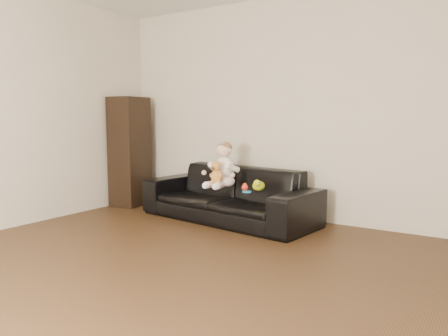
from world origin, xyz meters
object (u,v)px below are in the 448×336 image
Objects in this scene: cabinet at (130,152)px; toy_blue_disc at (247,192)px; teddy_bear at (216,173)px; toy_green at (259,186)px; baby at (223,167)px; sofa at (228,194)px; toy_rattle at (245,187)px.

toy_blue_disc is at bearing -17.44° from cabinet.
teddy_bear is 1.58× the size of toy_green.
toy_blue_disc is at bearing -24.27° from baby.
toy_green is at bearing -2.99° from baby.
toy_rattle is (0.33, -0.19, 0.13)m from sofa.
sofa is 1.44× the size of cabinet.
toy_green is 0.15m from toy_rattle.
cabinet is 20.32× the size of toy_rattle.
toy_green is at bearing -6.58° from sofa.
toy_blue_disc is at bearing -111.43° from toy_green.
sofa is 0.39m from teddy_bear.
cabinet is 1.66m from teddy_bear.
sofa is 13.46× the size of toy_green.
baby is 0.38m from toy_rattle.
teddy_bear is 0.36m from toy_rattle.
toy_green is (0.46, -0.11, 0.15)m from sofa.
teddy_bear is 0.49m from toy_green.
sofa is at bearing 166.03° from toy_green.
teddy_bear is at bearing -89.58° from baby.
teddy_bear is at bearing -79.64° from sofa.
sofa is 21.86× the size of toy_blue_disc.
toy_blue_disc is (0.40, -0.15, -0.22)m from baby.
toy_blue_disc is (0.39, 0.01, -0.18)m from teddy_bear.
cabinet is at bearing 173.46° from toy_rattle.
toy_rattle is (-0.13, -0.07, -0.02)m from toy_green.
sofa is at bearing 88.87° from baby.
toy_green reaches higher than toy_rattle.
sofa is 0.35m from baby.
cabinet reaches higher than sofa.
toy_blue_disc is at bearing -26.50° from sofa.
sofa is at bearing -10.09° from cabinet.
cabinet reaches higher than baby.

